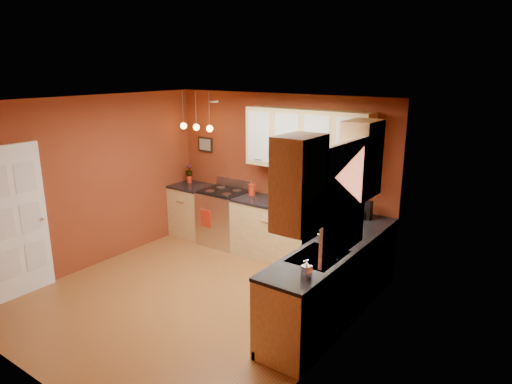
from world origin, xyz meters
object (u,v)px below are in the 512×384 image
Objects in this scene: sink at (319,258)px; coffee_maker at (365,211)px; red_canister at (252,190)px; gas_range at (224,217)px; soap_pump at (307,269)px.

sink is 1.56m from coffee_maker.
red_canister is at bearing 142.72° from sink.
gas_range is 5.96× the size of red_canister.
red_canister is (-2.09, 1.59, 0.12)m from sink.
sink is at bearing -29.78° from gas_range.
soap_pump is at bearing -43.70° from red_canister.
coffee_maker is (1.99, -0.04, 0.02)m from red_canister.
coffee_maker reaches higher than soap_pump.
gas_range is at bearing 150.22° from sink.
sink reaches higher than gas_range.
coffee_maker is at bearing 96.82° from soap_pump.
sink is at bearing -89.83° from coffee_maker.
red_canister is at bearing 9.25° from gas_range.
red_canister is at bearing 136.30° from soap_pump.
red_canister reaches higher than gas_range.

